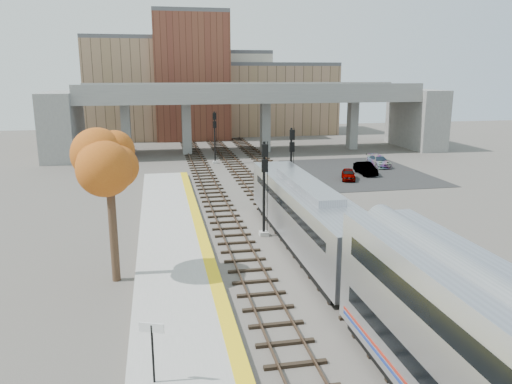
{
  "coord_description": "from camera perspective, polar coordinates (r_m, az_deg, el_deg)",
  "views": [
    {
      "loc": [
        -8.0,
        -23.65,
        10.95
      ],
      "look_at": [
        -1.14,
        10.79,
        2.5
      ],
      "focal_mm": 35.0,
      "sensor_mm": 36.0,
      "label": 1
    }
  ],
  "objects": [
    {
      "name": "signal_mast_far",
      "position": [
        61.26,
        -4.73,
        6.04
      ],
      "size": [
        0.6,
        0.64,
        6.34
      ],
      "color": "#9E9E99",
      "rests_on": "ground"
    },
    {
      "name": "parking_lot",
      "position": [
        57.19,
        11.6,
        2.23
      ],
      "size": [
        14.0,
        18.0,
        0.04
      ],
      "primitive_type": "cube",
      "color": "black",
      "rests_on": "ground"
    },
    {
      "name": "car_a",
      "position": [
        52.77,
        10.51,
        2.01
      ],
      "size": [
        2.36,
        3.63,
        1.15
      ],
      "primitive_type": "imported",
      "rotation": [
        0.0,
        0.0,
        -0.33
      ],
      "color": "#99999E",
      "rests_on": "parking_lot"
    },
    {
      "name": "locomotive",
      "position": [
        31.59,
        5.74,
        -2.47
      ],
      "size": [
        3.02,
        19.05,
        4.1
      ],
      "color": "#A8AAB2",
      "rests_on": "ground"
    },
    {
      "name": "overpass",
      "position": [
        70.04,
        -0.61,
        9.32
      ],
      "size": [
        54.0,
        12.0,
        9.5
      ],
      "color": "slate",
      "rests_on": "ground"
    },
    {
      "name": "signal_mast_mid",
      "position": [
        42.27,
        4.03,
        2.77
      ],
      "size": [
        0.6,
        0.64,
        6.45
      ],
      "color": "#9E9E99",
      "rests_on": "ground"
    },
    {
      "name": "buildings_far",
      "position": [
        90.74,
        -5.51,
        11.53
      ],
      "size": [
        43.0,
        21.0,
        20.6
      ],
      "color": "#987358",
      "rests_on": "ground"
    },
    {
      "name": "yellow_strip",
      "position": [
        26.05,
        -4.53,
        -10.52
      ],
      "size": [
        0.7,
        60.0,
        0.01
      ],
      "primitive_type": "cube",
      "color": "yellow",
      "rests_on": "platform"
    },
    {
      "name": "car_b",
      "position": [
        55.91,
        12.41,
        2.65
      ],
      "size": [
        1.47,
        4.02,
        1.32
      ],
      "primitive_type": "imported",
      "rotation": [
        0.0,
        0.0,
        -0.02
      ],
      "color": "#99999E",
      "rests_on": "parking_lot"
    },
    {
      "name": "tree",
      "position": [
        26.58,
        -16.51,
        3.33
      ],
      "size": [
        3.6,
        3.6,
        8.76
      ],
      "color": "#382619",
      "rests_on": "ground"
    },
    {
      "name": "ground",
      "position": [
        27.26,
        6.91,
        -10.26
      ],
      "size": [
        160.0,
        160.0,
        0.0
      ],
      "primitive_type": "plane",
      "color": "#47423D",
      "rests_on": "ground"
    },
    {
      "name": "station_sign",
      "position": [
        18.24,
        -11.78,
        -16.25
      ],
      "size": [
        0.86,
        0.37,
        2.27
      ],
      "rotation": [
        0.0,
        0.0,
        -0.37
      ],
      "color": "black",
      "rests_on": "platform"
    },
    {
      "name": "car_c",
      "position": [
        61.03,
        13.86,
        3.45
      ],
      "size": [
        1.91,
        4.46,
        1.28
      ],
      "primitive_type": "imported",
      "rotation": [
        0.0,
        0.0,
        -0.03
      ],
      "color": "#99999E",
      "rests_on": "parking_lot"
    },
    {
      "name": "signal_mast_near",
      "position": [
        33.51,
        0.93,
        0.03
      ],
      "size": [
        0.6,
        0.64,
        6.51
      ],
      "color": "#9E9E99",
      "rests_on": "ground"
    },
    {
      "name": "tracks",
      "position": [
        38.79,
        2.51,
        -2.76
      ],
      "size": [
        10.7,
        95.0,
        0.25
      ],
      "color": "black",
      "rests_on": "ground"
    },
    {
      "name": "platform",
      "position": [
        26.0,
        -8.76,
        -11.12
      ],
      "size": [
        4.5,
        60.0,
        0.35
      ],
      "primitive_type": "cube",
      "color": "#9E9E99",
      "rests_on": "ground"
    }
  ]
}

